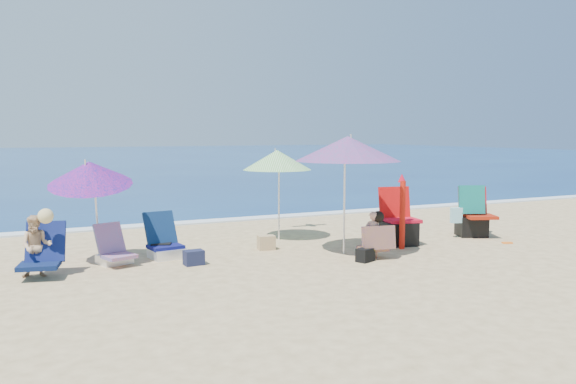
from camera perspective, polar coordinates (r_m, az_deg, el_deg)
name	(u,v)px	position (r m, az deg, el deg)	size (l,w,h in m)	color
ground	(330,262)	(9.83, 4.12, -6.85)	(120.00, 120.00, 0.00)	#D8BC84
sea	(71,159)	(53.59, -20.39, 3.07)	(120.00, 80.00, 0.12)	navy
foam	(227,220)	(14.40, -5.95, -2.74)	(120.00, 0.50, 0.04)	white
umbrella_turquoise	(348,149)	(10.30, 5.84, 4.22)	(2.23, 2.23, 2.13)	white
umbrella_striped	(277,160)	(11.69, -1.07, 3.14)	(1.67, 1.67, 1.84)	white
umbrella_blue	(90,173)	(9.97, -18.76, 1.77)	(1.68, 1.71, 1.84)	white
furled_umbrella	(402,208)	(11.01, 11.08, -1.52)	(0.17, 0.19, 1.40)	red
chair_navy	(165,246)	(10.37, -11.88, -5.14)	(0.65, 0.77, 0.77)	#0E114E
chair_rainbow	(114,253)	(10.06, -16.60, -5.76)	(0.64, 0.82, 0.66)	#E95E52
camp_chair_left	(398,228)	(11.48, 10.72, -3.43)	(0.77, 0.73, 1.10)	red
camp_chair_right	(472,218)	(12.74, 17.49, -2.42)	(0.97, 0.92, 1.08)	#9D1E0B
person_center	(375,236)	(10.10, 8.47, -4.25)	(0.59, 0.54, 0.82)	tan
person_left	(38,246)	(9.49, -23.18, -4.84)	(0.76, 0.77, 1.04)	tan
bag_navy_a	(194,258)	(9.71, -9.17, -6.34)	(0.32, 0.24, 0.24)	#1A1F3B
bag_black_a	(161,250)	(10.41, -12.24, -5.57)	(0.40, 0.35, 0.24)	black
bag_tan	(266,243)	(10.83, -2.14, -4.95)	(0.33, 0.25, 0.26)	tan
bag_black_b	(365,255)	(9.92, 7.54, -6.10)	(0.35, 0.30, 0.23)	black
orange_item	(507,243)	(12.21, 20.60, -4.66)	(0.21, 0.16, 0.03)	orange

